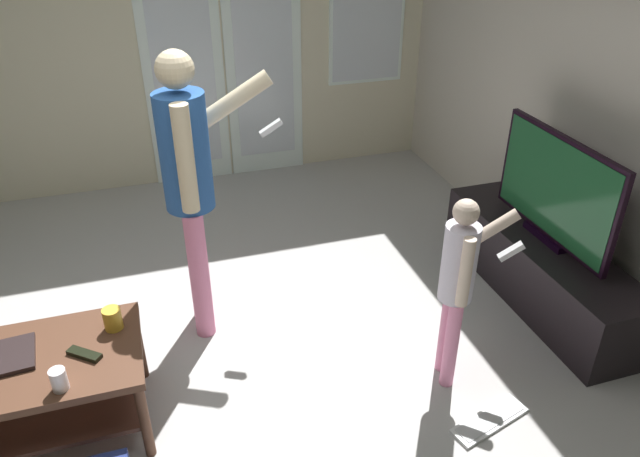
# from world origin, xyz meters

# --- Properties ---
(ground_plane) EXTENTS (5.26, 5.46, 0.02)m
(ground_plane) POSITION_xyz_m (0.00, 0.00, -0.01)
(ground_plane) COLOR #B5B2B0
(wall_back_with_doors) EXTENTS (5.26, 0.09, 2.66)m
(wall_back_with_doors) POSITION_xyz_m (0.12, 2.69, 1.30)
(wall_back_with_doors) COLOR beige
(wall_back_with_doors) RESTS_ON ground_plane
(coffee_table) EXTENTS (1.07, 0.62, 0.47)m
(coffee_table) POSITION_xyz_m (-0.71, -0.11, 0.35)
(coffee_table) COLOR #513020
(coffee_table) RESTS_ON ground_plane
(tv_stand) EXTENTS (0.44, 1.63, 0.43)m
(tv_stand) POSITION_xyz_m (2.29, 0.16, 0.22)
(tv_stand) COLOR black
(tv_stand) RESTS_ON ground_plane
(flat_screen_tv) EXTENTS (0.08, 1.04, 0.68)m
(flat_screen_tv) POSITION_xyz_m (2.29, 0.17, 0.78)
(flat_screen_tv) COLOR black
(flat_screen_tv) RESTS_ON tv_stand
(person_adult) EXTENTS (0.70, 0.45, 1.68)m
(person_adult) POSITION_xyz_m (0.19, 0.53, 1.01)
(person_adult) COLOR pink
(person_adult) RESTS_ON ground_plane
(person_child) EXTENTS (0.47, 0.29, 1.09)m
(person_child) POSITION_xyz_m (1.38, -0.33, 0.66)
(person_child) COLOR pink
(person_child) RESTS_ON ground_plane
(loose_keyboard) EXTENTS (0.46, 0.25, 0.02)m
(loose_keyboard) POSITION_xyz_m (1.44, -0.70, 0.01)
(loose_keyboard) COLOR white
(loose_keyboard) RESTS_ON ground_plane
(cup_near_edge) EXTENTS (0.07, 0.07, 0.10)m
(cup_near_edge) POSITION_xyz_m (-0.52, -0.34, 0.53)
(cup_near_edge) COLOR white
(cup_near_edge) RESTS_ON coffee_table
(cup_by_laptop) EXTENTS (0.09, 0.09, 0.11)m
(cup_by_laptop) POSITION_xyz_m (-0.30, 0.02, 0.53)
(cup_by_laptop) COLOR gold
(cup_by_laptop) RESTS_ON coffee_table
(tv_remote_black) EXTENTS (0.16, 0.15, 0.02)m
(tv_remote_black) POSITION_xyz_m (-0.43, -0.15, 0.49)
(tv_remote_black) COLOR black
(tv_remote_black) RESTS_ON coffee_table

